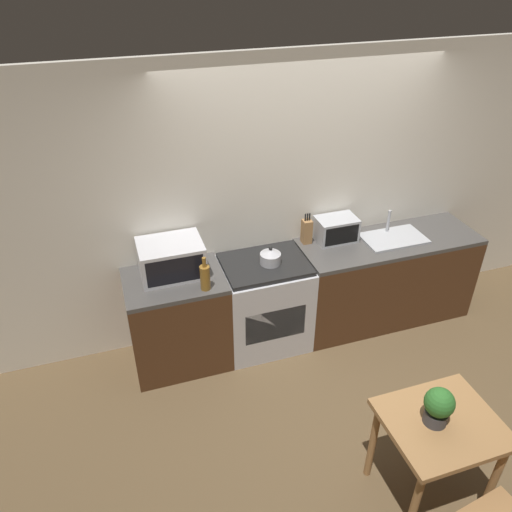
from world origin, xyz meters
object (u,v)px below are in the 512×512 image
at_px(bottle, 205,277).
at_px(dining_table, 439,434).
at_px(kettle, 270,256).
at_px(toaster_oven, 336,229).
at_px(microwave, 171,259).
at_px(stove_range, 264,303).

height_order(bottle, dining_table, bottle).
xyz_separation_m(kettle, toaster_oven, (0.72, 0.19, 0.04)).
distance_m(microwave, dining_table, 2.39).
xyz_separation_m(kettle, bottle, (-0.63, -0.19, 0.05)).
distance_m(stove_range, toaster_oven, 0.96).
xyz_separation_m(microwave, dining_table, (1.35, -1.93, -0.42)).
relative_size(kettle, microwave, 0.34).
bearing_deg(toaster_oven, stove_range, -167.91).
distance_m(toaster_oven, dining_table, 2.06).
relative_size(stove_range, kettle, 4.93).
bearing_deg(microwave, bottle, -54.62).
distance_m(stove_range, microwave, 1.00).
xyz_separation_m(stove_range, microwave, (-0.80, 0.09, 0.60)).
bearing_deg(toaster_oven, kettle, -165.46).
height_order(stove_range, dining_table, stove_range).
bearing_deg(dining_table, kettle, 105.47).
relative_size(stove_range, bottle, 3.01).
xyz_separation_m(microwave, bottle, (0.22, -0.30, -0.03)).
height_order(stove_range, toaster_oven, toaster_oven).
bearing_deg(kettle, bottle, -162.88).
height_order(stove_range, kettle, kettle).
bearing_deg(stove_range, dining_table, -73.50).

